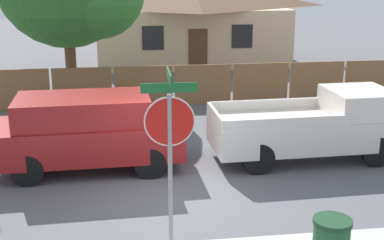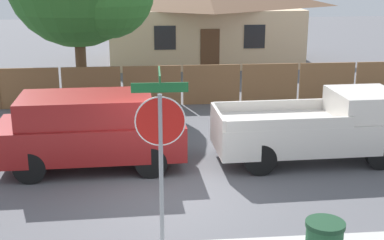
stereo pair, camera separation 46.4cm
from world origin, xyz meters
TOP-DOWN VIEW (x-y plane):
  - ground_plane at (0.00, 0.00)m, footprint 80.00×80.00m
  - wooden_fence at (2.00, 7.91)m, footprint 15.09×0.12m
  - house at (2.73, 16.79)m, footprint 10.08×6.08m
  - red_suv at (-1.79, 1.92)m, footprint 4.57×1.98m
  - orange_pickup at (4.02, 1.92)m, footprint 5.00×2.01m
  - stop_sign at (-0.25, -2.96)m, footprint 0.86×0.78m

SIDE VIEW (x-z plane):
  - ground_plane at x=0.00m, z-range 0.00..0.00m
  - wooden_fence at x=2.00m, z-range -0.05..1.49m
  - orange_pickup at x=4.02m, z-range -0.02..1.77m
  - red_suv at x=-1.79m, z-range 0.07..1.94m
  - house at x=2.73m, z-range 0.08..4.37m
  - stop_sign at x=-0.25m, z-range 0.61..3.99m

